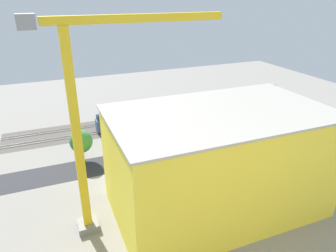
{
  "coord_description": "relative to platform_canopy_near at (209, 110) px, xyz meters",
  "views": [
    {
      "loc": [
        40.11,
        69.77,
        38.94
      ],
      "look_at": [
        11.98,
        2.16,
        7.35
      ],
      "focal_mm": 33.25,
      "sensor_mm": 36.0,
      "label": 1
    }
  ],
  "objects": [
    {
      "name": "platform_canopy_far",
      "position": [
        4.41,
        -6.93,
        0.01
      ],
      "size": [
        50.51,
        5.64,
        4.02
      ],
      "color": "#C63D2D",
      "rests_on": "ground"
    },
    {
      "name": "locomotive",
      "position": [
        -2.59,
        -10.2,
        -2.09
      ],
      "size": [
        15.95,
        2.7,
        4.86
      ],
      "color": "black",
      "rests_on": "ground"
    },
    {
      "name": "street_tree_2",
      "position": [
        19.31,
        9.76,
        1.15
      ],
      "size": [
        6.06,
        6.06,
        7.97
      ],
      "color": "brown",
      "rests_on": "ground"
    },
    {
      "name": "track_rails",
      "position": [
        8.47,
        -7.25,
        -3.6
      ],
      "size": [
        107.37,
        8.56,
        0.12
      ],
      "color": "#9E9EA8",
      "rests_on": "ground"
    },
    {
      "name": "parked_car_1",
      "position": [
        2.63,
        19.16,
        -3.03
      ],
      "size": [
        4.28,
        1.89,
        1.69
      ],
      "color": "black",
      "rests_on": "ground"
    },
    {
      "name": "traffic_light",
      "position": [
        -3.15,
        20.2,
        0.96
      ],
      "size": [
        0.5,
        0.36,
        7.24
      ],
      "color": "#333333",
      "rests_on": "ground"
    },
    {
      "name": "street_asphalt",
      "position": [
        8.47,
        15.22,
        -3.78
      ],
      "size": [
        107.46,
        10.1,
        0.01
      ],
      "primitive_type": "cube",
      "rotation": [
        0.0,
        0.0,
        -0.01
      ],
      "color": "#2D2D33",
      "rests_on": "ground"
    },
    {
      "name": "construction_roof_slab",
      "position": [
        20.71,
        39.11,
        16.03
      ],
      "size": [
        39.2,
        23.41,
        0.4
      ],
      "primitive_type": "cube",
      "rotation": [
        0.0,
        0.0,
        -0.01
      ],
      "color": "#ADA89E",
      "rests_on": "construction_building"
    },
    {
      "name": "rail_bed",
      "position": [
        8.47,
        -7.25,
        -3.78
      ],
      "size": [
        107.51,
        15.0,
        0.01
      ],
      "primitive_type": "cube",
      "rotation": [
        0.0,
        0.0,
        -0.01
      ],
      "color": "#5B544C",
      "rests_on": "ground"
    },
    {
      "name": "ground_plane",
      "position": [
        8.47,
        12.29,
        -3.78
      ],
      "size": [
        171.8,
        171.8,
        0.0
      ],
      "primitive_type": "plane",
      "color": "gray",
      "rests_on": "ground"
    },
    {
      "name": "platform_canopy_near",
      "position": [
        0.0,
        0.0,
        0.0
      ],
      "size": [
        46.43,
        4.85,
        3.97
      ],
      "color": "#B73328",
      "rests_on": "ground"
    },
    {
      "name": "passenger_coach",
      "position": [
        -26.1,
        -10.2,
        -0.73
      ],
      "size": [
        18.65,
        3.35,
        5.86
      ],
      "color": "black",
      "rests_on": "ground"
    },
    {
      "name": "parked_car_0",
      "position": [
        -5.19,
        19.16,
        -3.06
      ],
      "size": [
        4.69,
        1.98,
        1.65
      ],
      "color": "black",
      "rests_on": "ground"
    },
    {
      "name": "freight_coach_far",
      "position": [
        26.37,
        -4.31,
        -0.66
      ],
      "size": [
        18.76,
        3.24,
        5.96
      ],
      "color": "black",
      "rests_on": "ground"
    },
    {
      "name": "parked_car_3",
      "position": [
        16.95,
        18.91,
        -3.01
      ],
      "size": [
        4.7,
        1.93,
        1.7
      ],
      "color": "black",
      "rests_on": "ground"
    },
    {
      "name": "street_tree_0",
      "position": [
        20.27,
        11.15,
        1.43
      ],
      "size": [
        5.96,
        5.96,
        8.21
      ],
      "color": "brown",
      "rests_on": "ground"
    },
    {
      "name": "construction_building",
      "position": [
        20.71,
        39.11,
        6.02
      ],
      "size": [
        38.59,
        22.81,
        19.61
      ],
      "primitive_type": "cube",
      "rotation": [
        0.0,
        0.0,
        -0.01
      ],
      "color": "yellow",
      "rests_on": "ground"
    },
    {
      "name": "box_truck_0",
      "position": [
        18.35,
        22.43,
        -2.22
      ],
      "size": [
        8.78,
        2.47,
        3.15
      ],
      "color": "black",
      "rests_on": "ground"
    },
    {
      "name": "tower_crane",
      "position": [
        41.9,
        35.81,
        18.37
      ],
      "size": [
        30.54,
        3.6,
        36.42
      ],
      "color": "gray",
      "rests_on": "ground"
    },
    {
      "name": "street_tree_4",
      "position": [
        26.47,
        10.86,
        1.59
      ],
      "size": [
        4.48,
        4.48,
        7.63
      ],
      "color": "brown",
      "rests_on": "ground"
    },
    {
      "name": "street_tree_3",
      "position": [
        -5.85,
        9.44,
        1.88
      ],
      "size": [
        4.92,
        4.92,
        8.15
      ],
      "color": "brown",
      "rests_on": "ground"
    },
    {
      "name": "street_tree_1",
      "position": [
        41.95,
        10.26,
        1.28
      ],
      "size": [
        5.63,
        5.63,
        7.88
      ],
      "color": "brown",
      "rests_on": "ground"
    },
    {
      "name": "parked_car_2",
      "position": [
        9.29,
        18.62,
        -3.03
      ],
      "size": [
        4.39,
        1.93,
        1.68
      ],
      "color": "black",
      "rests_on": "ground"
    }
  ]
}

